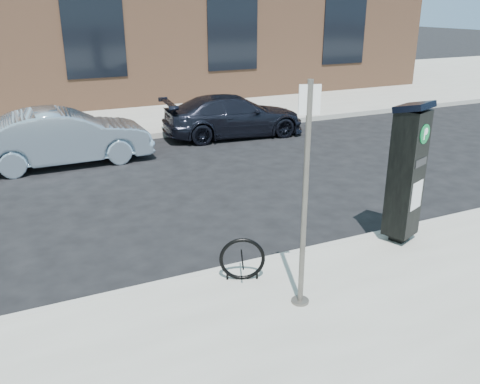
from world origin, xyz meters
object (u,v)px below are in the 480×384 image
bike_rack (242,259)px  sign_pole (305,200)px  parking_kiosk (407,172)px  car_silver (64,137)px  car_dark (234,116)px

bike_rack → sign_pole: bearing=-40.7°
parking_kiosk → sign_pole: sign_pole is taller
parking_kiosk → car_silver: 8.04m
car_dark → parking_kiosk: bearing=-179.5°
car_silver → car_dark: (4.76, 0.76, -0.07)m
sign_pole → car_silver: bearing=121.7°
car_silver → car_dark: size_ratio=0.98×
bike_rack → car_dark: size_ratio=0.15×
parking_kiosk → bike_rack: size_ratio=3.58×
parking_kiosk → car_dark: (0.65, 7.65, -0.68)m
car_dark → bike_rack: bearing=161.6°
sign_pole → car_silver: sign_pole is taller
car_silver → car_dark: car_silver is taller
sign_pole → car_dark: size_ratio=0.67×
bike_rack → car_silver: (-1.37, 6.94, 0.21)m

